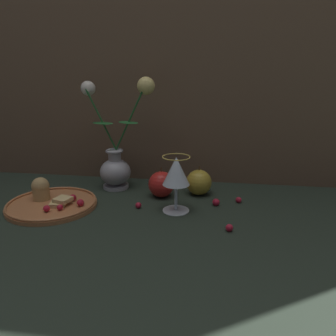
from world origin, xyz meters
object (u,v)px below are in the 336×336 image
at_px(vase, 117,154).
at_px(apple_beside_vase, 161,184).
at_px(plate_with_pastries, 51,201).
at_px(apple_near_glass, 199,182).
at_px(wine_glass, 176,173).

xyz_separation_m(vase, apple_beside_vase, (0.14, -0.06, -0.07)).
relative_size(plate_with_pastries, apple_near_glass, 2.71).
distance_m(plate_with_pastries, wine_glass, 0.34).
xyz_separation_m(vase, apple_near_glass, (0.25, -0.02, -0.07)).
height_order(vase, apple_beside_vase, vase).
height_order(vase, apple_near_glass, vase).
bearing_deg(vase, plate_with_pastries, -128.53).
xyz_separation_m(apple_beside_vase, apple_near_glass, (0.10, 0.03, -0.00)).
xyz_separation_m(wine_glass, apple_beside_vase, (-0.05, 0.09, -0.06)).
bearing_deg(apple_beside_vase, apple_near_glass, 17.16).
bearing_deg(vase, apple_near_glass, -5.45).
bearing_deg(apple_beside_vase, wine_glass, -60.25).
bearing_deg(apple_near_glass, vase, 174.55).
xyz_separation_m(plate_with_pastries, wine_glass, (0.33, 0.02, 0.09)).
distance_m(plate_with_pastries, apple_near_glass, 0.41).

